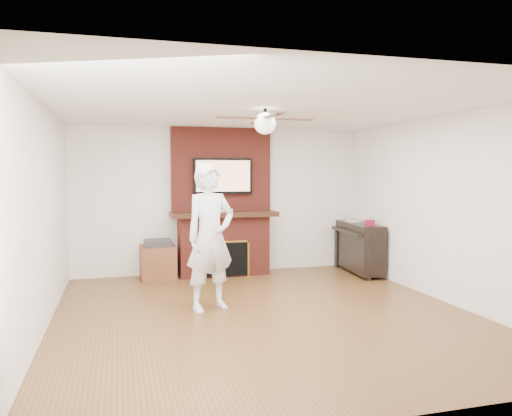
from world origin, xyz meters
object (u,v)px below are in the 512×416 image
object	(u,v)px
side_table	(158,260)
fireplace	(223,216)
piano	(359,246)
person	(210,237)

from	to	relation	value
side_table	fireplace	bearing A→B (deg)	1.98
fireplace	side_table	size ratio (longest dim) A/B	3.90
fireplace	piano	size ratio (longest dim) A/B	1.85
fireplace	piano	distance (m)	2.41
side_table	person	bearing A→B (deg)	-78.02
fireplace	piano	world-z (taller)	fireplace
fireplace	piano	bearing A→B (deg)	-13.46
fireplace	side_table	xyz separation A→B (m)	(-1.10, -0.07, -0.70)
fireplace	side_table	distance (m)	1.31
person	fireplace	bearing A→B (deg)	53.89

